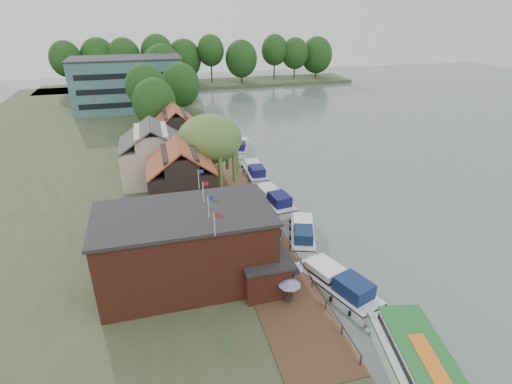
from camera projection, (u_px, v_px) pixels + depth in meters
ground at (340, 258)px, 42.42m from camera, size 260.00×260.00×0.00m
land_bank at (79, 164)px, 65.69m from camera, size 50.00×140.00×1.00m
quay_deck at (245, 215)px, 48.82m from camera, size 6.00×50.00×0.10m
quay_rail at (265, 207)px, 49.70m from camera, size 0.20×49.00×1.00m
pub at (208, 244)px, 36.26m from camera, size 20.00×11.00×7.30m
hotel_block at (128, 84)px, 95.29m from camera, size 25.40×12.40×12.30m
cottage_a at (181, 177)px, 48.87m from camera, size 8.60×7.60×8.50m
cottage_b at (153, 152)px, 56.89m from camera, size 9.60×8.60×8.50m
cottage_c at (176, 133)px, 65.69m from camera, size 7.60×7.60×8.50m
willow at (210, 153)px, 53.88m from camera, size 8.60×8.60×10.43m
umbrella_0 at (289, 291)px, 34.01m from camera, size 1.99×1.99×2.38m
umbrella_1 at (292, 274)px, 36.12m from camera, size 2.04×2.04×2.38m
umbrella_2 at (273, 253)px, 39.15m from camera, size 2.08×2.08×2.38m
umbrella_3 at (271, 243)px, 40.80m from camera, size 1.94×1.94×2.38m
umbrella_4 at (263, 225)px, 44.06m from camera, size 1.97×1.97×2.38m
umbrella_5 at (263, 216)px, 46.04m from camera, size 1.98×1.98×2.38m
cruiser_0 at (337, 281)px, 36.81m from camera, size 6.66×10.88×2.53m
cruiser_1 at (303, 230)px, 45.38m from camera, size 5.93×9.73×2.22m
cruiser_2 at (273, 197)px, 52.99m from camera, size 4.64×10.23×2.39m
cruiser_3 at (255, 170)px, 61.95m from camera, size 3.40×9.55×2.27m
cruiser_4 at (241, 145)px, 72.71m from camera, size 5.76×9.53×2.16m
tour_boat at (429, 382)px, 26.64m from camera, size 6.73×14.74×3.11m
swan at (368, 330)px, 32.69m from camera, size 0.44×0.44×0.44m
bank_tree_0 at (155, 112)px, 71.29m from camera, size 7.62×7.62×11.95m
bank_tree_1 at (147, 99)px, 77.34m from camera, size 7.58×7.58×13.47m
bank_tree_2 at (181, 90)px, 88.51m from camera, size 8.45×8.45×12.09m
bank_tree_3 at (164, 72)px, 105.11m from camera, size 8.12×8.12×14.34m
bank_tree_4 at (155, 72)px, 112.00m from camera, size 6.01×6.01×12.46m
bank_tree_5 at (159, 67)px, 117.93m from camera, size 8.93×8.93×12.85m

